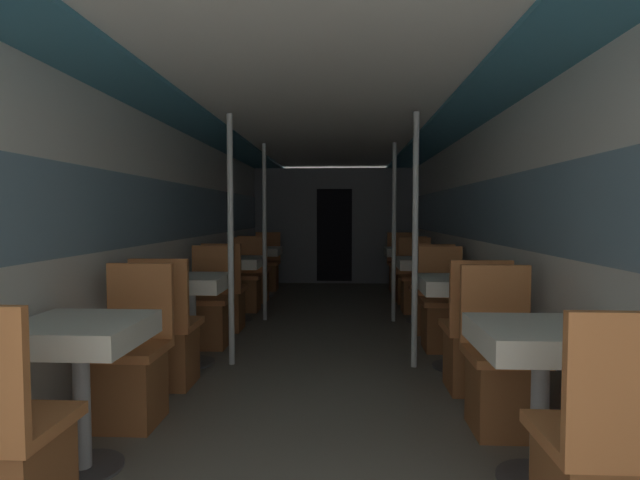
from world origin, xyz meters
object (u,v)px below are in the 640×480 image
Objects in this scene: chair_right_near_2 at (431,305)px; support_pole_right_1 at (415,241)px; dining_table_right_2 at (423,267)px; support_pole_right_2 at (394,233)px; chair_left_near_1 at (168,346)px; dining_table_right_1 at (457,291)px; dining_table_right_3 at (405,255)px; chair_right_far_3 at (401,273)px; chair_right_far_0 at (502,380)px; chair_left_near_0 at (5,468)px; chair_right_far_2 at (416,289)px; chair_right_near_1 at (474,350)px; chair_left_far_1 at (209,315)px; dining_table_right_0 at (541,349)px; chair_left_near_3 at (255,281)px; chair_right_near_3 at (409,282)px; dining_table_left_0 at (80,343)px; support_pole_left_1 at (231,240)px; dining_table_left_2 at (236,267)px; dining_table_left_1 at (191,289)px; chair_left_far_3 at (267,272)px; chair_left_near_2 at (225,303)px; chair_right_far_1 at (443,317)px; chair_left_far_2 at (246,288)px; dining_table_left_3 at (261,254)px; chair_left_far_0 at (131,374)px; support_pole_left_2 at (265,232)px.

support_pole_right_1 is at bearing -105.91° from chair_right_near_2.
dining_table_right_2 is 0.53m from support_pole_right_2.
dining_table_right_1 is (2.22, 0.56, 0.34)m from chair_left_near_1.
dining_table_right_2 is 1.76m from dining_table_right_3.
chair_right_far_3 is (0.34, 4.09, -0.75)m from support_pole_right_1.
chair_right_far_0 is at bearing -90.00° from dining_table_right_1.
dining_table_right_3 is at bearing 90.00° from chair_right_far_3.
chair_right_far_3 is at bearing 90.00° from dining_table_right_1.
chair_left_near_0 is 5.15m from chair_right_far_2.
chair_right_near_1 is 1.00× the size of chair_right_far_2.
chair_left_far_1 is 3.23m from dining_table_right_0.
chair_left_near_3 and chair_right_near_3 have the same top height.
support_pole_left_1 is at bearing 78.98° from dining_table_left_0.
dining_table_left_2 is at bearing -151.49° from chair_right_near_3.
dining_table_left_0 is 5.74m from dining_table_right_3.
chair_left_far_3 is at bearing 90.00° from dining_table_left_1.
chair_right_far_1 is (2.22, -0.65, 0.00)m from chair_left_near_2.
support_pole_left_1 is (0.34, 0.56, 0.75)m from chair_left_near_1.
chair_right_far_0 is 1.00× the size of chair_right_far_1.
chair_left_far_2 is at bearing 90.00° from chair_left_far_3.
chair_right_far_0 is (2.22, 1.12, 0.00)m from chair_left_near_0.
chair_left_near_1 is at bearing 64.48° from chair_right_far_3.
dining_table_left_2 is 0.78× the size of chair_left_far_2.
dining_table_left_2 is at bearing 90.00° from chair_left_near_0.
support_pole_left_1 is at bearing -74.09° from chair_left_near_2.
chair_left_far_2 is 1.28× the size of dining_table_right_0.
chair_left_near_3 is at bearing 26.76° from chair_right_far_3.
support_pole_left_1 is 3.57m from dining_table_left_3.
dining_table_right_2 is at bearing 90.00° from dining_table_right_0.
dining_table_right_0 is at bearing -90.00° from dining_table_right_1.
dining_table_left_3 is (0.00, 1.20, 0.34)m from chair_left_far_2.
chair_left_near_1 is (0.00, -0.56, -0.34)m from dining_table_left_1.
support_pole_right_1 reaches higher than chair_left_far_3.
chair_left_near_1 reaches higher than dining_table_right_3.
chair_right_near_2 is at bearing -90.00° from dining_table_right_3.
dining_table_left_3 is 4.17m from dining_table_right_1.
dining_table_left_0 is 2.55m from chair_right_near_1.
chair_left_near_1 and chair_left_far_1 have the same top height.
support_pole_left_1 is at bearing 58.45° from chair_left_near_1.
dining_table_right_0 and dining_table_right_2 have the same top height.
chair_right_far_3 is at bearing 85.20° from support_pole_right_1.
chair_left_far_0 reaches higher than dining_table_right_2.
chair_left_far_0 is 2.35m from support_pole_right_1.
chair_left_far_0 is at bearing -126.76° from dining_table_right_2.
chair_right_near_1 reaches higher than dining_table_left_3.
dining_table_left_1 and dining_table_right_2 have the same top height.
support_pole_left_1 is 1.76m from support_pole_left_2.
support_pole_left_2 is at bearing 90.00° from support_pole_left_1.
support_pole_right_2 reaches higher than chair_left_far_3.
chair_left_near_0 is 0.46× the size of support_pole_right_2.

